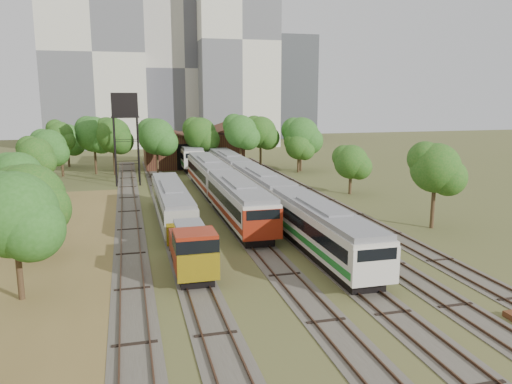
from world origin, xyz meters
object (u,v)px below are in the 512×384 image
object	(u,v)px
railcar_green_set	(261,188)
water_tower	(125,107)
railcar_red_set	(222,186)
shunter_locomotive	(192,251)

from	to	relation	value
railcar_green_set	water_tower	xyz separation A→B (m)	(-13.90, 18.09, 8.33)
railcar_red_set	water_tower	size ratio (longest dim) A/B	2.82
railcar_red_set	railcar_green_set	size ratio (longest dim) A/B	0.66
railcar_red_set	railcar_green_set	distance (m)	4.43
water_tower	railcar_green_set	bearing A→B (deg)	-52.47
railcar_green_set	shunter_locomotive	xyz separation A→B (m)	(-10.00, -19.13, -0.34)
railcar_red_set	railcar_green_set	bearing A→B (deg)	-25.35
shunter_locomotive	railcar_red_set	bearing A→B (deg)	74.08
railcar_green_set	water_tower	bearing A→B (deg)	127.53
shunter_locomotive	water_tower	world-z (taller)	water_tower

